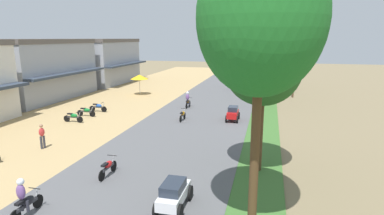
{
  "coord_description": "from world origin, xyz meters",
  "views": [
    {
      "loc": [
        5.95,
        -4.85,
        6.98
      ],
      "look_at": [
        0.25,
        18.29,
        1.72
      ],
      "focal_mm": 29.44,
      "sensor_mm": 36.0,
      "label": 1
    }
  ],
  "objects_px": {
    "pedestrian_on_shoulder": "(42,135)",
    "median_tree_fourth": "(268,45)",
    "streetlamp_near": "(269,54)",
    "median_tree_fifth": "(270,39)",
    "parked_motorbike_second": "(73,117)",
    "parked_motorbike_fourth": "(98,107)",
    "streetlamp_mid": "(269,52)",
    "car_hatchback_blue": "(237,85)",
    "car_hatchback_red": "(233,113)",
    "motorbike_ahead_second": "(108,167)",
    "car_sedan_white": "(174,193)",
    "motorbike_ahead_fourth": "(188,100)",
    "median_tree_second": "(263,68)",
    "median_tree_nearest": "(261,18)",
    "motorbike_ahead_third": "(183,115)",
    "vendor_umbrella": "(139,77)",
    "parked_motorbike_third": "(86,111)",
    "median_tree_third": "(265,58)",
    "motorbike_foreground_rider": "(24,198)",
    "utility_pole_near": "(295,62)"
  },
  "relations": [
    {
      "from": "pedestrian_on_shoulder",
      "to": "median_tree_fourth",
      "type": "xyz_separation_m",
      "value": [
        13.52,
        22.86,
        5.27
      ]
    },
    {
      "from": "streetlamp_near",
      "to": "median_tree_fifth",
      "type": "bearing_deg",
      "value": 90.03
    },
    {
      "from": "parked_motorbike_second",
      "to": "parked_motorbike_fourth",
      "type": "height_order",
      "value": "same"
    },
    {
      "from": "streetlamp_mid",
      "to": "car_hatchback_blue",
      "type": "relative_size",
      "value": 4.01
    },
    {
      "from": "parked_motorbike_fourth",
      "to": "car_hatchback_blue",
      "type": "xyz_separation_m",
      "value": [
        11.57,
        16.42,
        0.19
      ]
    },
    {
      "from": "car_hatchback_red",
      "to": "motorbike_ahead_second",
      "type": "height_order",
      "value": "car_hatchback_red"
    },
    {
      "from": "car_sedan_white",
      "to": "parked_motorbike_second",
      "type": "bearing_deg",
      "value": 137.71
    },
    {
      "from": "motorbike_ahead_second",
      "to": "car_hatchback_red",
      "type": "bearing_deg",
      "value": 68.69
    },
    {
      "from": "car_sedan_white",
      "to": "motorbike_ahead_fourth",
      "type": "height_order",
      "value": "motorbike_ahead_fourth"
    },
    {
      "from": "streetlamp_mid",
      "to": "pedestrian_on_shoulder",
      "type": "bearing_deg",
      "value": -108.63
    },
    {
      "from": "median_tree_fourth",
      "to": "median_tree_fifth",
      "type": "distance_m",
      "value": 9.28
    },
    {
      "from": "median_tree_second",
      "to": "car_sedan_white",
      "type": "relative_size",
      "value": 3.28
    },
    {
      "from": "median_tree_nearest",
      "to": "motorbike_ahead_second",
      "type": "relative_size",
      "value": 5.64
    },
    {
      "from": "median_tree_fourth",
      "to": "motorbike_ahead_third",
      "type": "distance_m",
      "value": 16.47
    },
    {
      "from": "vendor_umbrella",
      "to": "car_sedan_white",
      "type": "bearing_deg",
      "value": -64.08
    },
    {
      "from": "median_tree_fourth",
      "to": "car_hatchback_blue",
      "type": "distance_m",
      "value": 7.67
    },
    {
      "from": "streetlamp_near",
      "to": "motorbike_ahead_third",
      "type": "relative_size",
      "value": 4.66
    },
    {
      "from": "parked_motorbike_third",
      "to": "streetlamp_mid",
      "type": "relative_size",
      "value": 0.22
    },
    {
      "from": "pedestrian_on_shoulder",
      "to": "median_tree_second",
      "type": "xyz_separation_m",
      "value": [
        13.53,
        -0.09,
        4.55
      ]
    },
    {
      "from": "median_tree_third",
      "to": "streetlamp_mid",
      "type": "bearing_deg",
      "value": 89.1
    },
    {
      "from": "median_tree_nearest",
      "to": "car_sedan_white",
      "type": "distance_m",
      "value": 7.6
    },
    {
      "from": "parked_motorbike_second",
      "to": "pedestrian_on_shoulder",
      "type": "distance_m",
      "value": 6.46
    },
    {
      "from": "median_tree_second",
      "to": "median_tree_fourth",
      "type": "distance_m",
      "value": 22.96
    },
    {
      "from": "parked_motorbike_second",
      "to": "motorbike_ahead_fourth",
      "type": "height_order",
      "value": "motorbike_ahead_fourth"
    },
    {
      "from": "parked_motorbike_second",
      "to": "motorbike_ahead_third",
      "type": "xyz_separation_m",
      "value": [
        8.75,
        2.77,
        0.02
      ]
    },
    {
      "from": "parked_motorbike_second",
      "to": "car_hatchback_blue",
      "type": "bearing_deg",
      "value": 60.47
    },
    {
      "from": "parked_motorbike_fourth",
      "to": "motorbike_ahead_fourth",
      "type": "xyz_separation_m",
      "value": [
        7.9,
        3.81,
        0.3
      ]
    },
    {
      "from": "parked_motorbike_third",
      "to": "pedestrian_on_shoulder",
      "type": "height_order",
      "value": "pedestrian_on_shoulder"
    },
    {
      "from": "parked_motorbike_third",
      "to": "motorbike_ahead_fourth",
      "type": "bearing_deg",
      "value": 35.57
    },
    {
      "from": "vendor_umbrella",
      "to": "motorbike_foreground_rider",
      "type": "relative_size",
      "value": 1.4
    },
    {
      "from": "median_tree_fourth",
      "to": "motorbike_ahead_fourth",
      "type": "height_order",
      "value": "median_tree_fourth"
    },
    {
      "from": "pedestrian_on_shoulder",
      "to": "median_tree_fifth",
      "type": "bearing_deg",
      "value": 66.89
    },
    {
      "from": "pedestrian_on_shoulder",
      "to": "streetlamp_near",
      "type": "bearing_deg",
      "value": 64.36
    },
    {
      "from": "utility_pole_near",
      "to": "car_hatchback_blue",
      "type": "xyz_separation_m",
      "value": [
        -7.11,
        3.75,
        -3.54
      ]
    },
    {
      "from": "median_tree_nearest",
      "to": "car_hatchback_blue",
      "type": "height_order",
      "value": "median_tree_nearest"
    },
    {
      "from": "streetlamp_mid",
      "to": "motorbike_foreground_rider",
      "type": "bearing_deg",
      "value": -100.61
    },
    {
      "from": "car_sedan_white",
      "to": "vendor_umbrella",
      "type": "bearing_deg",
      "value": 115.92
    },
    {
      "from": "median_tree_nearest",
      "to": "utility_pole_near",
      "type": "bearing_deg",
      "value": 83.49
    },
    {
      "from": "median_tree_second",
      "to": "motorbike_ahead_fourth",
      "type": "distance_m",
      "value": 16.62
    },
    {
      "from": "parked_motorbike_fourth",
      "to": "median_tree_third",
      "type": "relative_size",
      "value": 0.28
    },
    {
      "from": "parked_motorbike_third",
      "to": "motorbike_ahead_third",
      "type": "bearing_deg",
      "value": 4.42
    },
    {
      "from": "median_tree_fifth",
      "to": "streetlamp_near",
      "type": "xyz_separation_m",
      "value": [
        0.0,
        -3.56,
        -1.96
      ]
    },
    {
      "from": "parked_motorbike_third",
      "to": "parked_motorbike_fourth",
      "type": "bearing_deg",
      "value": 87.15
    },
    {
      "from": "parked_motorbike_fourth",
      "to": "utility_pole_near",
      "type": "relative_size",
      "value": 0.22
    },
    {
      "from": "median_tree_nearest",
      "to": "median_tree_fifth",
      "type": "xyz_separation_m",
      "value": [
        0.2,
        37.75,
        -0.78
      ]
    },
    {
      "from": "streetlamp_mid",
      "to": "motorbike_ahead_third",
      "type": "height_order",
      "value": "streetlamp_mid"
    },
    {
      "from": "utility_pole_near",
      "to": "motorbike_foreground_rider",
      "type": "bearing_deg",
      "value": -111.88
    },
    {
      "from": "pedestrian_on_shoulder",
      "to": "motorbike_ahead_fourth",
      "type": "height_order",
      "value": "motorbike_ahead_fourth"
    },
    {
      "from": "parked_motorbike_third",
      "to": "streetlamp_near",
      "type": "xyz_separation_m",
      "value": [
        15.73,
        20.32,
        4.31
      ]
    },
    {
      "from": "car_hatchback_red",
      "to": "motorbike_foreground_rider",
      "type": "distance_m",
      "value": 17.93
    }
  ]
}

